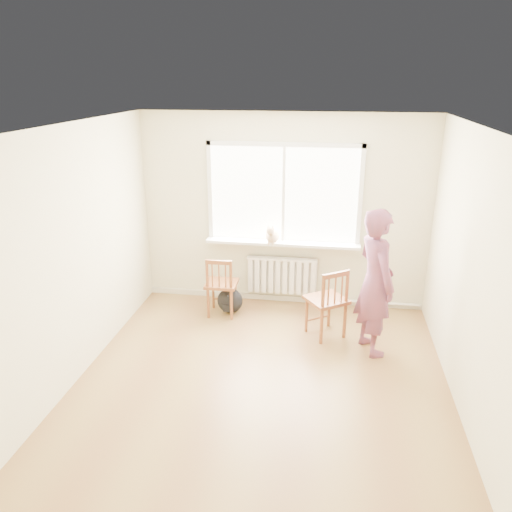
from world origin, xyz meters
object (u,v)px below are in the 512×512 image
at_px(chair_right, 329,303).
at_px(person, 375,282).
at_px(backpack, 230,301).
at_px(chair_left, 221,286).
at_px(cat, 272,235).

bearing_deg(chair_right, person, 119.85).
height_order(person, backpack, person).
bearing_deg(person, backpack, 44.50).
bearing_deg(chair_left, backpack, -136.33).
height_order(cat, backpack, cat).
xyz_separation_m(person, cat, (-1.33, 1.04, 0.19)).
distance_m(chair_right, backpack, 1.47).
height_order(chair_left, backpack, chair_left).
xyz_separation_m(cat, backpack, (-0.55, -0.31, -0.89)).
xyz_separation_m(person, backpack, (-1.88, 0.72, -0.70)).
xyz_separation_m(chair_left, cat, (0.65, 0.41, 0.64)).
height_order(chair_left, cat, cat).
height_order(chair_right, person, person).
distance_m(chair_left, backpack, 0.29).
xyz_separation_m(chair_right, cat, (-0.81, 0.79, 0.61)).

